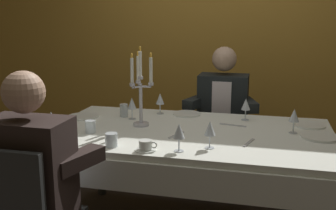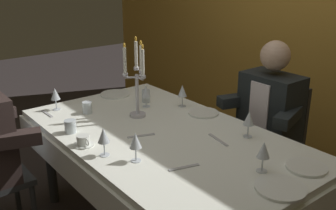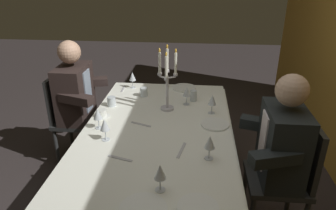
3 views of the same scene
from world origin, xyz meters
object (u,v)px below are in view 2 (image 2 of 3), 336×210
object	(u,v)px
water_tumbler_0	(87,108)
wine_glass_0	(55,95)
wine_glass_4	(104,136)
coffee_cup_0	(83,141)
dining_table	(163,151)
wine_glass_6	(249,119)
seated_diner_1	(271,109)
dinner_plate_0	(306,167)
wine_glass_2	(182,92)
water_tumbler_2	(146,96)
wine_glass_1	(135,141)
wine_glass_5	(264,151)
water_tumbler_1	(70,126)
dinner_plate_3	(203,113)
wine_glass_3	(146,92)
dinner_plate_2	(280,188)
candelabra	(137,82)
dinner_plate_1	(115,94)

from	to	relation	value
water_tumbler_0	wine_glass_0	bearing A→B (deg)	-144.15
wine_glass_4	coffee_cup_0	world-z (taller)	wine_glass_4
dining_table	wine_glass_6	bearing A→B (deg)	46.40
seated_diner_1	coffee_cup_0	bearing A→B (deg)	-102.16
dinner_plate_0	wine_glass_4	world-z (taller)	wine_glass_4
wine_glass_6	wine_glass_0	bearing A→B (deg)	-148.42
wine_glass_2	water_tumbler_2	size ratio (longest dim) A/B	1.68
wine_glass_1	wine_glass_5	xyz separation A→B (m)	(0.49, 0.44, 0.00)
wine_glass_2	water_tumbler_1	xyz separation A→B (m)	(-0.07, -0.86, -0.07)
wine_glass_4	coffee_cup_0	bearing A→B (deg)	-170.44
dinner_plate_0	water_tumbler_0	world-z (taller)	water_tumbler_0
water_tumbler_2	wine_glass_5	bearing A→B (deg)	-7.11
wine_glass_5	wine_glass_6	distance (m)	0.42
dinner_plate_3	wine_glass_3	size ratio (longest dim) A/B	1.31
dinner_plate_2	wine_glass_6	size ratio (longest dim) A/B	1.49
dinner_plate_0	wine_glass_0	distance (m)	1.75
wine_glass_2	wine_glass_3	size ratio (longest dim) A/B	1.00
seated_diner_1	dinner_plate_0	bearing A→B (deg)	-40.68
seated_diner_1	dinner_plate_3	bearing A→B (deg)	-117.06
wine_glass_4	coffee_cup_0	xyz separation A→B (m)	(-0.19, -0.03, -0.09)
wine_glass_5	wine_glass_3	bearing A→B (deg)	175.26
candelabra	wine_glass_0	size ratio (longest dim) A/B	3.38
wine_glass_1	water_tumbler_0	distance (m)	0.82
candelabra	water_tumbler_2	xyz separation A→B (m)	(-0.21, 0.22, -0.20)
wine_glass_1	candelabra	bearing A→B (deg)	145.04
wine_glass_0	wine_glass_2	xyz separation A→B (m)	(0.51, 0.76, 0.00)
dinner_plate_1	wine_glass_6	xyz separation A→B (m)	(1.20, 0.21, 0.11)
wine_glass_5	coffee_cup_0	bearing A→B (deg)	-145.81
candelabra	coffee_cup_0	world-z (taller)	candelabra
water_tumbler_1	seated_diner_1	bearing A→B (deg)	69.05
dinner_plate_2	coffee_cup_0	size ratio (longest dim) A/B	1.85
dinner_plate_3	wine_glass_4	world-z (taller)	wine_glass_4
dining_table	water_tumbler_2	size ratio (longest dim) A/B	19.85
wine_glass_1	water_tumbler_2	size ratio (longest dim) A/B	1.68
wine_glass_0	wine_glass_5	distance (m)	1.56
dinner_plate_1	dinner_plate_2	distance (m)	1.69
wine_glass_4	water_tumbler_1	size ratio (longest dim) A/B	2.02
wine_glass_3	water_tumbler_2	distance (m)	0.12
wine_glass_2	wine_glass_4	world-z (taller)	same
dinner_plate_2	wine_glass_3	distance (m)	1.32
dinner_plate_1	wine_glass_4	world-z (taller)	wine_glass_4
wine_glass_1	wine_glass_4	xyz separation A→B (m)	(-0.16, -0.10, 0.00)
dinner_plate_2	dinner_plate_0	bearing A→B (deg)	98.40
wine_glass_3	wine_glass_4	bearing A→B (deg)	-51.85
candelabra	water_tumbler_1	size ratio (longest dim) A/B	6.82
water_tumbler_2	candelabra	bearing A→B (deg)	-46.47
candelabra	seated_diner_1	world-z (taller)	candelabra
wine_glass_6	water_tumbler_1	world-z (taller)	wine_glass_6
wine_glass_3	water_tumbler_0	xyz separation A→B (m)	(-0.15, -0.40, -0.07)
candelabra	coffee_cup_0	xyz separation A→B (m)	(0.19, -0.51, -0.22)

